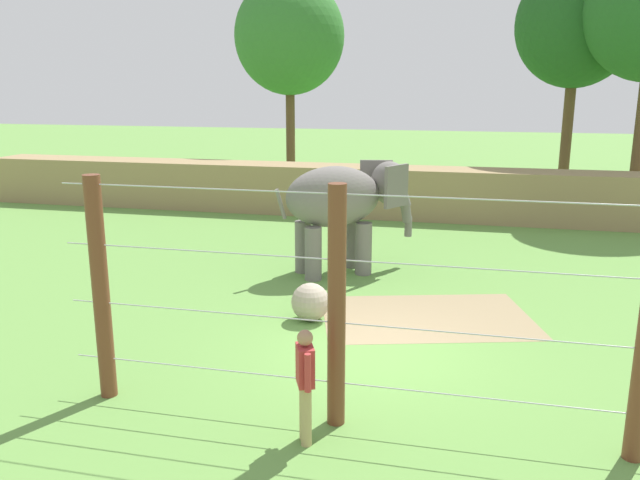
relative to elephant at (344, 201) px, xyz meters
name	(u,v)px	position (x,y,z in m)	size (l,w,h in m)	color
ground_plane	(374,351)	(1.60, -5.04, -1.92)	(120.00, 120.00, 0.00)	#609342
dirt_patch	(427,317)	(2.43, -2.96, -1.92)	(4.43, 2.90, 0.01)	#937F5B
embankment_wall	(426,193)	(1.60, 7.73, -0.99)	(36.00, 1.80, 1.86)	#997F56
elephant	(344,201)	(0.00, 0.00, 0.00)	(3.49, 2.94, 2.90)	slate
enrichment_ball	(310,302)	(0.03, -3.72, -1.52)	(0.81, 0.81, 0.81)	tan
cable_fence	(344,309)	(1.54, -7.75, -0.13)	(8.81, 0.26, 3.58)	brown
zookeeper	(305,381)	(1.13, -8.37, -1.00)	(0.37, 0.56, 1.67)	tan
tree_left_of_centre	(577,25)	(7.05, 12.92, 5.32)	(4.88, 4.88, 9.84)	brown
tree_behind_wall	(289,37)	(-5.57, 14.49, 5.16)	(5.23, 5.23, 9.86)	brown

